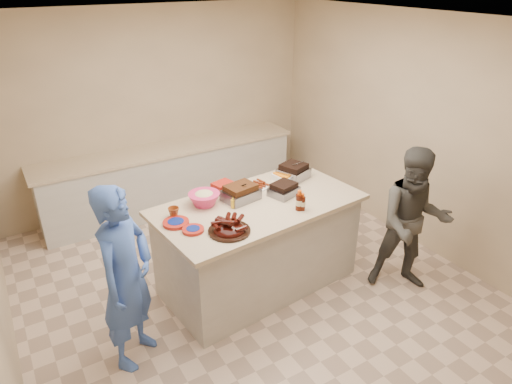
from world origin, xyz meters
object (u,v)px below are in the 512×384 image
rib_platter (229,232)px  coleslaw_bowl (205,205)px  roasting_pan (293,178)px  plastic_cup (174,217)px  island (258,282)px  mustard_bottle (233,208)px  bbq_bottle_a (302,210)px  bbq_bottle_b (299,210)px  guest_blue (138,353)px  guest_gray (402,284)px

rib_platter → coleslaw_bowl: 0.58m
roasting_pan → plastic_cup: bearing=165.7°
island → mustard_bottle: (-0.27, 0.04, 0.98)m
coleslaw_bowl → mustard_bottle: (0.21, -0.20, 0.00)m
bbq_bottle_a → island: bearing=129.9°
plastic_cup → bbq_bottle_a: bearing=-24.6°
bbq_bottle_b → mustard_bottle: size_ratio=1.76×
bbq_bottle_b → guest_blue: size_ratio=0.13×
guest_gray → mustard_bottle: bearing=-173.0°
mustard_bottle → guest_blue: (-1.19, -0.36, -0.98)m
roasting_pan → coleslaw_bowl: coleslaw_bowl is taller
mustard_bottle → guest_gray: size_ratio=0.08×
guest_gray → coleslaw_bowl: bearing=-175.0°
bbq_bottle_b → roasting_pan: bearing=58.9°
mustard_bottle → guest_blue: 1.58m
bbq_bottle_a → guest_blue: bbq_bottle_a is taller
coleslaw_bowl → bbq_bottle_a: coleslaw_bowl is taller
coleslaw_bowl → guest_gray: (1.81, -1.07, -0.98)m
rib_platter → plastic_cup: 0.60m
rib_platter → plastic_cup: bearing=122.0°
rib_platter → plastic_cup: rib_platter is taller
bbq_bottle_a → guest_blue: size_ratio=0.11×
bbq_bottle_a → mustard_bottle: bearing=145.4°
plastic_cup → guest_gray: size_ratio=0.07×
island → bbq_bottle_b: bbq_bottle_b is taller
bbq_bottle_b → guest_gray: size_ratio=0.13×
rib_platter → roasting_pan: bearing=29.5°
bbq_bottle_a → plastic_cup: size_ratio=1.66×
guest_gray → bbq_bottle_b: bearing=-169.6°
mustard_bottle → bbq_bottle_b: bearing=-34.8°
mustard_bottle → plastic_cup: (-0.56, 0.13, 0.00)m
island → plastic_cup: (-0.83, 0.17, 0.98)m
rib_platter → bbq_bottle_b: 0.77m
island → guest_blue: 1.49m
guest_blue → guest_gray: 2.83m
island → rib_platter: rib_platter is taller
bbq_bottle_a → mustard_bottle: bbq_bottle_a is taller
coleslaw_bowl → guest_gray: coleslaw_bowl is taller
rib_platter → bbq_bottle_b: size_ratio=1.84×
island → bbq_bottle_a: 1.08m
bbq_bottle_b → mustard_bottle: bearing=145.2°
bbq_bottle_a → bbq_bottle_b: 0.03m
bbq_bottle_a → guest_blue: 2.00m
bbq_bottle_b → plastic_cup: 1.20m
island → coleslaw_bowl: coleslaw_bowl is taller
island → roasting_pan: bearing=20.5°
guest_blue → rib_platter: bearing=-42.8°
coleslaw_bowl → bbq_bottle_b: (0.74, -0.57, 0.00)m
bbq_bottle_a → coleslaw_bowl: bearing=142.7°
guest_blue → guest_gray: bearing=-52.1°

